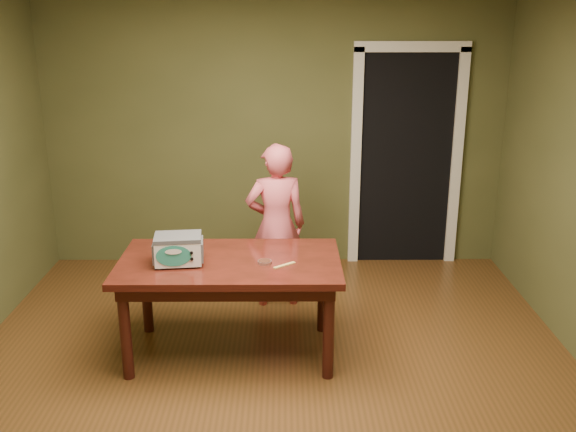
{
  "coord_description": "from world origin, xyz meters",
  "views": [
    {
      "loc": [
        0.09,
        -3.73,
        2.45
      ],
      "look_at": [
        0.12,
        1.0,
        0.95
      ],
      "focal_mm": 40.0,
      "sensor_mm": 36.0,
      "label": 1
    }
  ],
  "objects": [
    {
      "name": "room_shell",
      "position": [
        0.0,
        0.0,
        1.71
      ],
      "size": [
        4.52,
        5.02,
        2.61
      ],
      "color": "brown",
      "rests_on": "ground"
    },
    {
      "name": "toy_oven",
      "position": [
        -0.65,
        0.51,
        0.87
      ],
      "size": [
        0.37,
        0.27,
        0.21
      ],
      "rotation": [
        0.0,
        0.0,
        0.11
      ],
      "color": "#4C4F54",
      "rests_on": "dining_table"
    },
    {
      "name": "doorway",
      "position": [
        1.3,
        2.78,
        1.06
      ],
      "size": [
        1.1,
        0.66,
        2.25
      ],
      "color": "black",
      "rests_on": "ground"
    },
    {
      "name": "baking_pan",
      "position": [
        -0.05,
        0.52,
        0.76
      ],
      "size": [
        0.1,
        0.1,
        0.02
      ],
      "color": "silver",
      "rests_on": "dining_table"
    },
    {
      "name": "dining_table",
      "position": [
        -0.3,
        0.59,
        0.65
      ],
      "size": [
        1.6,
        0.9,
        0.75
      ],
      "rotation": [
        0.0,
        0.0,
        -0.0
      ],
      "color": "#33120B",
      "rests_on": "floor"
    },
    {
      "name": "spatula",
      "position": [
        0.09,
        0.47,
        0.75
      ],
      "size": [
        0.16,
        0.13,
        0.01
      ],
      "primitive_type": "cube",
      "rotation": [
        0.0,
        0.0,
        0.66
      ],
      "color": "#DFBD61",
      "rests_on": "dining_table"
    },
    {
      "name": "floor",
      "position": [
        0.0,
        0.0,
        0.0
      ],
      "size": [
        5.0,
        5.0,
        0.0
      ],
      "primitive_type": "plane",
      "color": "brown",
      "rests_on": "ground"
    },
    {
      "name": "child",
      "position": [
        0.02,
        1.47,
        0.71
      ],
      "size": [
        0.57,
        0.41,
        1.43
      ],
      "primitive_type": "imported",
      "rotation": [
        0.0,
        0.0,
        3.29
      ],
      "color": "#E85F6D",
      "rests_on": "floor"
    }
  ]
}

